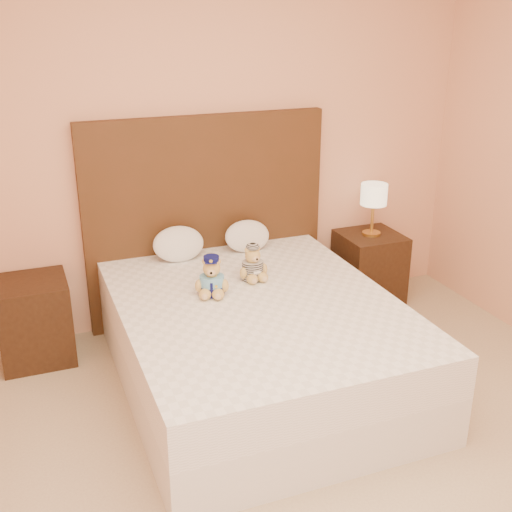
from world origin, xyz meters
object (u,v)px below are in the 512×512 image
(nightstand_right, at_px, (369,268))
(teddy_police, at_px, (212,276))
(bed, at_px, (258,342))
(pillow_right, at_px, (247,235))
(lamp, at_px, (374,197))
(teddy_prisoner, at_px, (253,263))
(pillow_left, at_px, (178,242))
(nightstand_left, at_px, (35,320))

(nightstand_right, height_order, teddy_police, teddy_police)
(nightstand_right, bearing_deg, bed, -147.38)
(bed, height_order, pillow_right, pillow_right)
(lamp, bearing_deg, teddy_police, -157.60)
(teddy_police, bearing_deg, teddy_prisoner, 42.71)
(teddy_police, relative_size, pillow_right, 0.75)
(pillow_left, bearing_deg, lamp, -1.14)
(nightstand_right, xyz_separation_m, pillow_right, (-1.01, 0.03, 0.39))
(teddy_prisoner, xyz_separation_m, pillow_left, (-0.35, 0.51, 0.01))
(bed, distance_m, nightstand_right, 1.48)
(nightstand_left, bearing_deg, bed, -32.62)
(bed, distance_m, pillow_right, 0.95)
(bed, xyz_separation_m, lamp, (1.25, 0.80, 0.57))
(nightstand_right, height_order, lamp, lamp)
(lamp, xyz_separation_m, pillow_left, (-1.51, 0.03, -0.17))
(nightstand_left, bearing_deg, lamp, 0.00)
(nightstand_right, height_order, pillow_left, pillow_left)
(teddy_police, bearing_deg, pillow_right, 73.88)
(nightstand_left, distance_m, teddy_prisoner, 1.48)
(bed, bearing_deg, teddy_prisoner, 74.18)
(nightstand_left, bearing_deg, pillow_right, 1.15)
(teddy_prisoner, bearing_deg, bed, -111.43)
(pillow_right, bearing_deg, teddy_prisoner, -106.73)
(pillow_left, bearing_deg, pillow_right, 0.00)
(teddy_police, relative_size, pillow_left, 0.70)
(bed, distance_m, teddy_prisoner, 0.51)
(teddy_prisoner, bearing_deg, nightstand_right, 16.73)
(nightstand_left, relative_size, pillow_right, 1.66)
(bed, distance_m, nightstand_left, 1.48)
(lamp, distance_m, pillow_left, 1.52)
(teddy_prisoner, bearing_deg, nightstand_left, 154.87)
(bed, relative_size, pillow_right, 6.03)
(teddy_police, xyz_separation_m, pillow_right, (0.47, 0.64, -0.01))
(teddy_prisoner, bearing_deg, teddy_police, -162.98)
(lamp, xyz_separation_m, pillow_right, (-1.01, 0.03, -0.18))
(nightstand_right, relative_size, lamp, 1.38)
(pillow_right, bearing_deg, bed, -106.38)
(nightstand_right, height_order, teddy_prisoner, teddy_prisoner)
(pillow_left, xyz_separation_m, pillow_right, (0.50, 0.00, -0.01))
(lamp, bearing_deg, pillow_right, 178.29)
(lamp, bearing_deg, nightstand_left, 180.00)
(bed, distance_m, teddy_police, 0.50)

